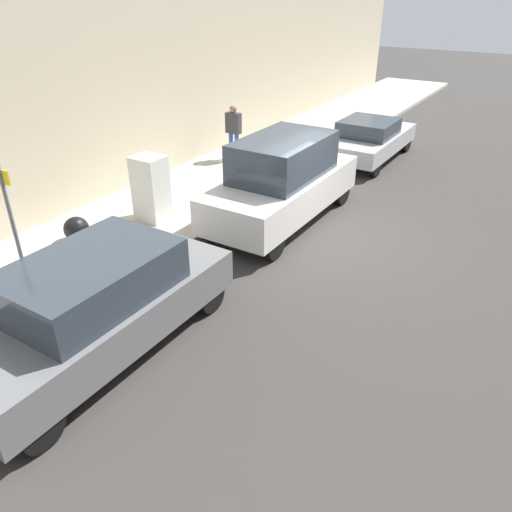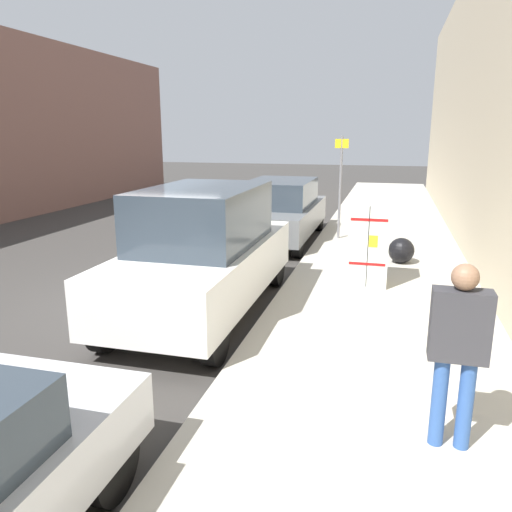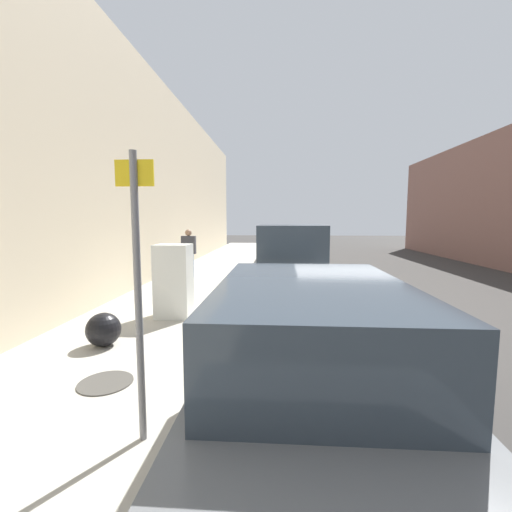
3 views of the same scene
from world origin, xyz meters
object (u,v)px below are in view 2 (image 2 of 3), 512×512
Objects in this scene: street_sign_post at (340,182)px; parked_suv_gray at (280,210)px; discarded_refrigerator at (369,244)px; parked_van_white at (204,252)px; pedestrian_walking_far at (458,343)px; trash_bag at (401,251)px.

street_sign_post is 1.83m from parked_suv_gray.
discarded_refrigerator is 3.25m from parked_van_white.
street_sign_post reaches higher than pedestrian_walking_far.
street_sign_post is at bearing -161.86° from pedestrian_walking_far.
trash_bag is at bearing 145.06° from parked_suv_gray.
trash_bag is 4.04m from parked_suv_gray.
parked_van_white reaches higher than discarded_refrigerator.
discarded_refrigerator is at bearing 103.21° from street_sign_post.
trash_bag is at bearing -109.86° from discarded_refrigerator.
parked_suv_gray is 0.98× the size of parked_van_white.
parked_van_white reaches higher than pedestrian_walking_far.
parked_suv_gray is at bearing -57.54° from discarded_refrigerator.
pedestrian_walking_far is at bearing 138.98° from parked_van_white.
parked_suv_gray is at bearing 2.69° from street_sign_post.
street_sign_post reaches higher than parked_suv_gray.
parked_van_white reaches higher than trash_bag.
trash_bag is 0.12× the size of parked_suv_gray.
parked_van_white is at bearing -125.04° from pedestrian_walking_far.
parked_suv_gray is 6.04m from parked_van_white.
pedestrian_walking_far is (-1.01, 5.07, 0.24)m from discarded_refrigerator.
pedestrian_walking_far is 0.37× the size of parked_suv_gray.
street_sign_post is (0.99, -4.21, 0.74)m from discarded_refrigerator.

